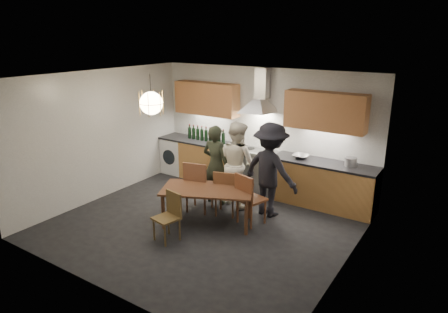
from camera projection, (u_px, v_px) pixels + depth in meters
The scene contains 17 objects.
ground at pixel (203, 224), 7.12m from camera, with size 5.00×5.00×0.00m, color black.
room_shell at pixel (201, 131), 6.62m from camera, with size 5.02×4.52×2.61m.
counter_run at pixel (257, 171), 8.53m from camera, with size 5.00×0.62×0.90m.
range_stove at pixel (256, 171), 8.54m from camera, with size 0.90×0.60×0.92m.
wall_fixtures at pixel (261, 104), 8.22m from camera, with size 4.30×0.54×1.10m.
pendant_lamp at pixel (151, 103), 6.94m from camera, with size 0.43×0.43×0.70m.
dining_table at pixel (208, 193), 7.00m from camera, with size 1.76×1.37×0.67m.
chair_back_left at pixel (197, 184), 7.46m from camera, with size 0.55×0.55×1.00m.
chair_back_mid at pixel (225, 190), 7.32m from camera, with size 0.50×0.50×0.88m.
chair_back_right at pixel (248, 196), 6.98m from camera, with size 0.53×0.53×0.95m.
chair_front at pixel (170, 213), 6.50m from camera, with size 0.43×0.43×0.81m.
person_left at pixel (216, 165), 7.83m from camera, with size 0.58×0.38×1.59m, color black.
person_mid at pixel (237, 164), 7.76m from camera, with size 0.81×0.63×1.67m, color silver.
person_right at pixel (270, 170), 7.28m from camera, with size 1.14×0.65×1.76m, color black.
mixing_bowl at pixel (301, 156), 7.87m from camera, with size 0.31×0.31×0.08m, color #AFAFB3.
stock_pot at pixel (351, 162), 7.40m from camera, with size 0.22×0.22×0.15m, color #B2B2B5.
wine_bottles at pixel (206, 134), 9.09m from camera, with size 1.02×0.08×0.33m.
Camera 1 is at (3.84, -5.18, 3.27)m, focal length 32.00 mm.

